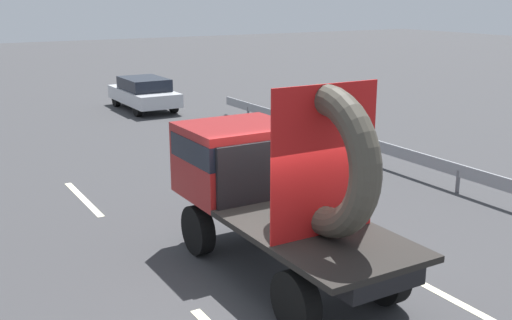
% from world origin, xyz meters
% --- Properties ---
extents(ground_plane, '(120.00, 120.00, 0.00)m').
position_xyz_m(ground_plane, '(0.00, 0.00, 0.00)').
color(ground_plane, '#38383A').
extents(flatbed_truck, '(2.02, 5.13, 3.48)m').
position_xyz_m(flatbed_truck, '(0.13, 0.91, 1.64)').
color(flatbed_truck, black).
rests_on(flatbed_truck, ground_plane).
extents(distant_sedan, '(1.80, 4.19, 1.37)m').
position_xyz_m(distant_sedan, '(3.83, 16.86, 0.73)').
color(distant_sedan, black).
rests_on(distant_sedan, ground_plane).
extents(guardrail, '(0.10, 13.86, 0.71)m').
position_xyz_m(guardrail, '(6.43, 7.33, 0.53)').
color(guardrail, gray).
rests_on(guardrail, ground_plane).
extents(lane_dash_left_far, '(0.16, 2.91, 0.01)m').
position_xyz_m(lane_dash_left_far, '(-1.72, 6.33, 0.00)').
color(lane_dash_left_far, beige).
rests_on(lane_dash_left_far, ground_plane).
extents(lane_dash_right_near, '(0.16, 2.74, 0.01)m').
position_xyz_m(lane_dash_right_near, '(1.98, -1.88, 0.00)').
color(lane_dash_right_near, beige).
rests_on(lane_dash_right_near, ground_plane).
extents(lane_dash_right_far, '(0.16, 2.49, 0.01)m').
position_xyz_m(lane_dash_right_far, '(1.98, 6.68, 0.00)').
color(lane_dash_right_far, beige).
rests_on(lane_dash_right_far, ground_plane).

